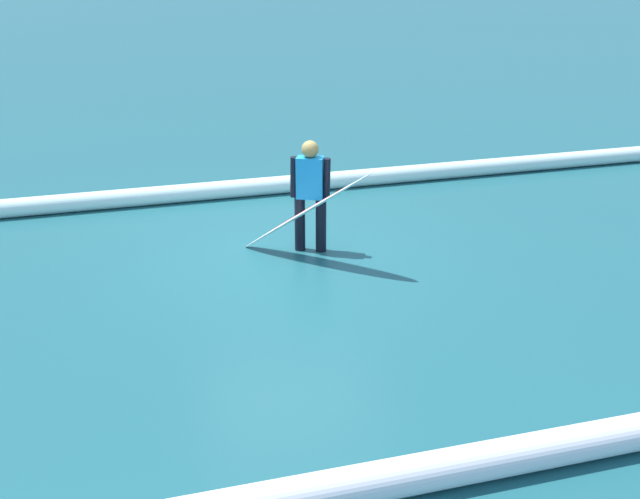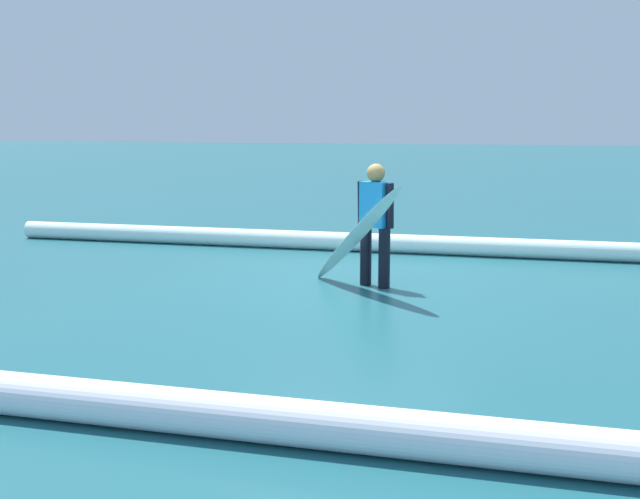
{
  "view_description": "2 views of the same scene",
  "coord_description": "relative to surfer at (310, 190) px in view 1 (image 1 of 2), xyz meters",
  "views": [
    {
      "loc": [
        2.42,
        9.3,
        3.77
      ],
      "look_at": [
        0.22,
        2.14,
        0.86
      ],
      "focal_mm": 44.12,
      "sensor_mm": 36.0,
      "label": 1
    },
    {
      "loc": [
        -2.16,
        9.56,
        1.98
      ],
      "look_at": [
        -0.04,
        1.56,
        0.68
      ],
      "focal_mm": 46.12,
      "sensor_mm": 36.0,
      "label": 2
    }
  ],
  "objects": [
    {
      "name": "surfboard",
      "position": [
        0.16,
        0.33,
        -0.17
      ],
      "size": [
        1.46,
        1.58,
        1.33
      ],
      "color": "white",
      "rests_on": "ground_plane"
    },
    {
      "name": "wave_crest_foreground",
      "position": [
        -2.42,
        -2.59,
        -0.69
      ],
      "size": [
        17.88,
        0.31,
        0.28
      ],
      "primitive_type": "cylinder",
      "rotation": [
        0.0,
        1.57,
        0.0
      ],
      "color": "white",
      "rests_on": "ground_plane"
    },
    {
      "name": "surfer",
      "position": [
        0.0,
        0.0,
        0.0
      ],
      "size": [
        0.47,
        0.33,
        1.48
      ],
      "rotation": [
        0.0,
        0.0,
        5.82
      ],
      "color": "black",
      "rests_on": "ground_plane"
    },
    {
      "name": "ground_plane",
      "position": [
        0.3,
        -0.0,
        -0.83
      ],
      "size": [
        121.98,
        121.98,
        0.0
      ],
      "primitive_type": "plane",
      "color": "#1D5862"
    },
    {
      "name": "wave_crest_midground",
      "position": [
        -0.8,
        4.96,
        -0.68
      ],
      "size": [
        20.62,
        0.57,
        0.29
      ],
      "primitive_type": "cylinder",
      "rotation": [
        0.0,
        1.57,
        -0.01
      ],
      "color": "white",
      "rests_on": "ground_plane"
    }
  ]
}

